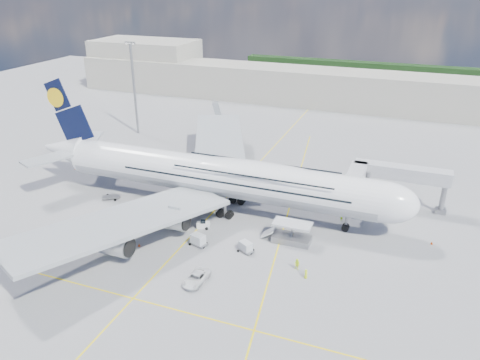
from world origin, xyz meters
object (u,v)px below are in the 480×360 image
(cargo_loader, at_px, (291,235))
(light_mast, at_px, (134,87))
(crew_wing, at_px, (133,231))
(crew_loader, at_px, (297,264))
(dolly_nose_far, at_px, (246,247))
(baggage_tug, at_px, (203,225))
(dolly_row_b, at_px, (91,237))
(dolly_row_a, at_px, (96,233))
(dolly_nose_near, at_px, (198,240))
(crew_nose, at_px, (342,217))
(crew_tug, at_px, (111,249))
(cone_wing_left_outer, at_px, (188,154))
(dolly_row_c, at_px, (82,242))
(cone_wing_right_outer, at_px, (139,245))
(catering_truck_inner, at_px, (229,170))
(cone_nose, at_px, (432,243))
(catering_truck_outer, at_px, (226,131))
(jet_bridge, at_px, (383,177))
(service_van, at_px, (196,278))
(airliner, at_px, (218,176))
(cone_wing_right_inner, at_px, (163,223))
(cone_wing_left_inner, at_px, (190,161))
(cone_tail, at_px, (75,168))
(dolly_back, at_px, (111,197))
(crew_van, at_px, (306,274))

(cargo_loader, xyz_separation_m, light_mast, (-56.82, 42.11, 11.95))
(crew_wing, bearing_deg, cargo_loader, -75.16)
(light_mast, bearing_deg, crew_loader, -39.75)
(dolly_nose_far, relative_size, baggage_tug, 1.22)
(dolly_nose_far, bearing_deg, dolly_row_b, -138.03)
(dolly_row_a, bearing_deg, dolly_nose_near, 22.90)
(crew_nose, relative_size, crew_tug, 0.89)
(dolly_row_a, height_order, cone_wing_left_outer, cone_wing_left_outer)
(dolly_row_c, relative_size, cone_wing_left_outer, 6.02)
(dolly_nose_near, bearing_deg, cone_wing_right_outer, -139.07)
(baggage_tug, height_order, catering_truck_inner, catering_truck_inner)
(dolly_nose_near, relative_size, cone_wing_right_outer, 6.60)
(dolly_row_a, xyz_separation_m, cone_nose, (55.42, 17.65, -0.04))
(catering_truck_outer, bearing_deg, jet_bridge, -12.65)
(dolly_nose_near, xyz_separation_m, service_van, (4.26, -9.60, -0.33))
(airliner, height_order, cone_wing_right_inner, airliner)
(airliner, relative_size, cargo_loader, 9.28)
(cone_wing_right_inner, bearing_deg, crew_wing, -120.91)
(dolly_nose_far, height_order, cone_wing_right_inner, dolly_nose_far)
(crew_nose, bearing_deg, service_van, -161.21)
(dolly_nose_near, xyz_separation_m, cone_wing_right_inner, (-9.05, 4.16, -0.82))
(baggage_tug, distance_m, crew_tug, 16.83)
(crew_nose, bearing_deg, cargo_loader, -162.35)
(crew_nose, relative_size, cone_wing_left_outer, 3.04)
(crew_wing, bearing_deg, dolly_row_a, 107.39)
(crew_wing, bearing_deg, cone_wing_right_inner, -32.41)
(dolly_row_c, height_order, catering_truck_outer, catering_truck_outer)
(dolly_row_b, distance_m, cone_wing_right_inner, 12.85)
(crew_wing, xyz_separation_m, cone_wing_left_inner, (-6.09, 34.67, -0.60))
(dolly_nose_near, xyz_separation_m, crew_wing, (-12.18, -1.07, -0.20))
(cone_wing_right_outer, bearing_deg, service_van, -22.97)
(dolly_nose_near, bearing_deg, cone_wing_left_outer, 136.98)
(jet_bridge, height_order, cargo_loader, jet_bridge)
(cone_tail, bearing_deg, dolly_row_a, -44.98)
(dolly_row_b, xyz_separation_m, cone_nose, (55.41, 19.12, -0.06))
(service_van, relative_size, cone_wing_left_inner, 9.60)
(cargo_loader, xyz_separation_m, catering_truck_outer, (-31.37, 47.03, 0.84))
(baggage_tug, bearing_deg, cone_wing_right_inner, 168.79)
(dolly_nose_far, bearing_deg, crew_tug, -127.35)
(light_mast, height_order, dolly_back, light_mast)
(dolly_row_a, bearing_deg, jet_bridge, 44.48)
(crew_van, bearing_deg, crew_loader, 35.43)
(airliner, xyz_separation_m, dolly_row_b, (-16.16, -18.48, -6.55))
(light_mast, bearing_deg, cone_nose, -23.37)
(dolly_row_b, height_order, crew_loader, crew_loader)
(cone_wing_left_inner, bearing_deg, crew_wing, -80.04)
(jet_bridge, distance_m, crew_wing, 47.56)
(crew_wing, bearing_deg, cone_wing_right_outer, -134.87)
(catering_truck_outer, bearing_deg, crew_wing, -64.42)
(baggage_tug, relative_size, crew_van, 1.73)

